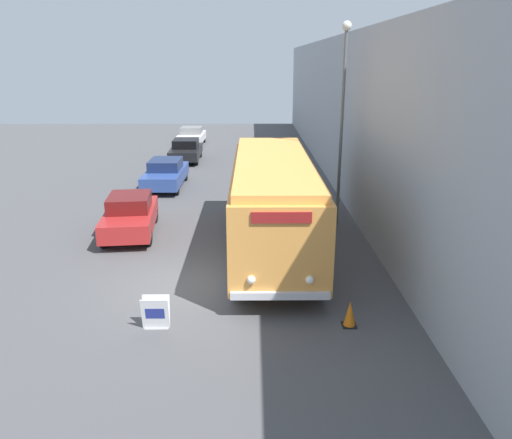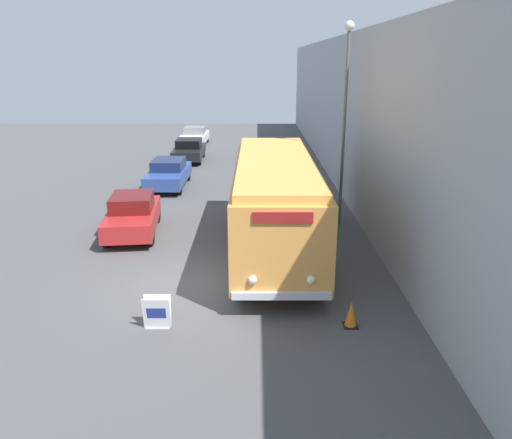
# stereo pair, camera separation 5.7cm
# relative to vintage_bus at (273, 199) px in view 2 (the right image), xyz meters

# --- Properties ---
(ground_plane) EXTENTS (80.00, 80.00, 0.00)m
(ground_plane) POSITION_rel_vintage_bus_xyz_m (-2.55, -3.13, -1.84)
(ground_plane) COLOR #4C4C4F
(building_wall_right) EXTENTS (0.30, 60.00, 7.59)m
(building_wall_right) POSITION_rel_vintage_bus_xyz_m (3.71, 6.87, 1.95)
(building_wall_right) COLOR #9EA3A8
(building_wall_right) RESTS_ON ground_plane
(vintage_bus) EXTENTS (2.69, 10.13, 3.22)m
(vintage_bus) POSITION_rel_vintage_bus_xyz_m (0.00, 0.00, 0.00)
(vintage_bus) COLOR black
(vintage_bus) RESTS_ON ground_plane
(sign_board) EXTENTS (0.68, 0.32, 0.84)m
(sign_board) POSITION_rel_vintage_bus_xyz_m (-3.11, -5.48, -1.44)
(sign_board) COLOR gray
(sign_board) RESTS_ON ground_plane
(streetlamp) EXTENTS (0.36, 0.36, 7.76)m
(streetlamp) POSITION_rel_vintage_bus_xyz_m (2.74, 2.78, 3.05)
(streetlamp) COLOR #595E60
(streetlamp) RESTS_ON ground_plane
(parked_car_near) EXTENTS (2.21, 4.30, 1.52)m
(parked_car_near) POSITION_rel_vintage_bus_xyz_m (-5.37, 1.63, -1.08)
(parked_car_near) COLOR black
(parked_car_near) RESTS_ON ground_plane
(parked_car_mid) EXTENTS (1.87, 4.56, 1.46)m
(parked_car_mid) POSITION_rel_vintage_bus_xyz_m (-5.24, 9.08, -1.10)
(parked_car_mid) COLOR black
(parked_car_mid) RESTS_ON ground_plane
(parked_car_far) EXTENTS (1.91, 4.24, 1.44)m
(parked_car_far) POSITION_rel_vintage_bus_xyz_m (-5.09, 16.27, -1.11)
(parked_car_far) COLOR black
(parked_car_far) RESTS_ON ground_plane
(parked_car_distant) EXTENTS (1.95, 4.05, 1.39)m
(parked_car_distant) POSITION_rel_vintage_bus_xyz_m (-5.49, 22.97, -1.13)
(parked_car_distant) COLOR black
(parked_car_distant) RESTS_ON ground_plane
(traffic_cone) EXTENTS (0.36, 0.36, 0.68)m
(traffic_cone) POSITION_rel_vintage_bus_xyz_m (1.72, -5.41, -1.51)
(traffic_cone) COLOR black
(traffic_cone) RESTS_ON ground_plane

